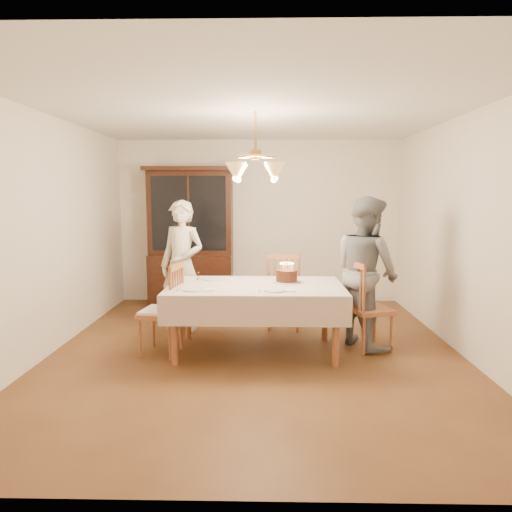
{
  "coord_description": "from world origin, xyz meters",
  "views": [
    {
      "loc": [
        0.1,
        -4.89,
        1.73
      ],
      "look_at": [
        0.0,
        0.2,
        1.05
      ],
      "focal_mm": 32.0,
      "sensor_mm": 36.0,
      "label": 1
    }
  ],
  "objects_px": {
    "chair_far_side": "(284,295)",
    "elderly_woman": "(182,266)",
    "china_hutch": "(191,239)",
    "dining_table": "(256,292)",
    "birthday_cake": "(287,277)"
  },
  "relations": [
    {
      "from": "chair_far_side",
      "to": "elderly_woman",
      "type": "xyz_separation_m",
      "value": [
        -1.31,
        -0.09,
        0.39
      ]
    },
    {
      "from": "chair_far_side",
      "to": "elderly_woman",
      "type": "height_order",
      "value": "elderly_woman"
    },
    {
      "from": "china_hutch",
      "to": "dining_table",
      "type": "bearing_deg",
      "value": -64.63
    },
    {
      "from": "dining_table",
      "to": "chair_far_side",
      "type": "xyz_separation_m",
      "value": [
        0.35,
        0.93,
        -0.24
      ]
    },
    {
      "from": "dining_table",
      "to": "chair_far_side",
      "type": "bearing_deg",
      "value": 69.27
    },
    {
      "from": "elderly_woman",
      "to": "birthday_cake",
      "type": "relative_size",
      "value": 5.57
    },
    {
      "from": "dining_table",
      "to": "birthday_cake",
      "type": "xyz_separation_m",
      "value": [
        0.34,
        0.14,
        0.14
      ]
    },
    {
      "from": "china_hutch",
      "to": "elderly_woman",
      "type": "xyz_separation_m",
      "value": [
        0.11,
        -1.41,
        -0.21
      ]
    },
    {
      "from": "chair_far_side",
      "to": "china_hutch",
      "type": "bearing_deg",
      "value": 136.94
    },
    {
      "from": "elderly_woman",
      "to": "birthday_cake",
      "type": "xyz_separation_m",
      "value": [
        1.3,
        -0.7,
        -0.01
      ]
    },
    {
      "from": "china_hutch",
      "to": "chair_far_side",
      "type": "relative_size",
      "value": 2.16
    },
    {
      "from": "dining_table",
      "to": "elderly_woman",
      "type": "xyz_separation_m",
      "value": [
        -0.96,
        0.84,
        0.15
      ]
    },
    {
      "from": "elderly_woman",
      "to": "birthday_cake",
      "type": "distance_m",
      "value": 1.48
    },
    {
      "from": "dining_table",
      "to": "birthday_cake",
      "type": "height_order",
      "value": "birthday_cake"
    },
    {
      "from": "dining_table",
      "to": "china_hutch",
      "type": "relative_size",
      "value": 0.88
    }
  ]
}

